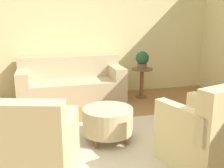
# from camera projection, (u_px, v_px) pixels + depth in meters

# --- Properties ---
(ground_plane) EXTENTS (16.00, 16.00, 0.00)m
(ground_plane) POSITION_uv_depth(u_px,v_px,m) (112.00, 150.00, 3.44)
(ground_plane) COLOR #996638
(wall_back) EXTENTS (9.46, 0.12, 2.80)m
(wall_back) POSITION_uv_depth(u_px,v_px,m) (79.00, 32.00, 5.72)
(wall_back) COLOR beige
(wall_back) RESTS_ON ground_plane
(rug) EXTENTS (2.88, 2.06, 0.01)m
(rug) POSITION_uv_depth(u_px,v_px,m) (112.00, 149.00, 3.44)
(rug) COLOR beige
(rug) RESTS_ON ground_plane
(couch) EXTENTS (2.13, 0.85, 0.91)m
(couch) POSITION_uv_depth(u_px,v_px,m) (72.00, 85.00, 5.45)
(couch) COLOR #C6B289
(couch) RESTS_ON ground_plane
(armchair_left) EXTENTS (0.89, 0.97, 1.00)m
(armchair_left) POSITION_uv_depth(u_px,v_px,m) (37.00, 155.00, 2.53)
(armchair_left) COLOR beige
(armchair_left) RESTS_ON rug
(armchair_right) EXTENTS (0.89, 0.97, 1.00)m
(armchair_right) POSITION_uv_depth(u_px,v_px,m) (203.00, 135.00, 2.99)
(armchair_right) COLOR beige
(armchair_right) RESTS_ON rug
(ottoman_table) EXTENTS (0.70, 0.70, 0.46)m
(ottoman_table) POSITION_uv_depth(u_px,v_px,m) (108.00, 120.00, 3.65)
(ottoman_table) COLOR #C6B289
(ottoman_table) RESTS_ON rug
(side_table) EXTENTS (0.45, 0.45, 0.64)m
(side_table) POSITION_uv_depth(u_px,v_px,m) (142.00, 78.00, 5.65)
(side_table) COLOR brown
(side_table) RESTS_ON ground_plane
(potted_plant_on_side_table) EXTENTS (0.28, 0.28, 0.37)m
(potted_plant_on_side_table) POSITION_uv_depth(u_px,v_px,m) (142.00, 59.00, 5.55)
(potted_plant_on_side_table) COLOR brown
(potted_plant_on_side_table) RESTS_ON side_table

